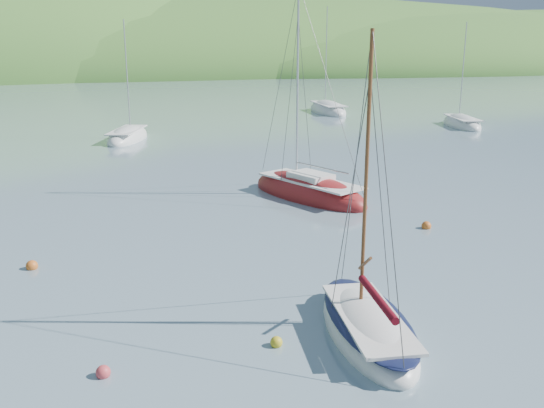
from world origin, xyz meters
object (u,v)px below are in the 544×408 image
object	(u,v)px
daysailer_white	(368,328)
distant_sloop_b	(328,111)
sloop_red	(309,193)
distant_sloop_a	(128,138)
distant_sloop_d	(462,125)

from	to	relation	value
daysailer_white	distant_sloop_b	bearing A→B (deg)	77.30
sloop_red	daysailer_white	bearing A→B (deg)	-127.65
daysailer_white	distant_sloop_a	xyz separation A→B (m)	(-5.31, 40.23, -0.03)
sloop_red	distant_sloop_b	distance (m)	41.27
daysailer_white	sloop_red	size ratio (longest dim) A/B	0.77
distant_sloop_a	distant_sloop_d	distance (m)	34.04
distant_sloop_d	daysailer_white	bearing A→B (deg)	-113.04
distant_sloop_b	daysailer_white	bearing A→B (deg)	-106.85
distant_sloop_b	distant_sloop_d	bearing A→B (deg)	-55.79
distant_sloop_a	distant_sloop_b	world-z (taller)	distant_sloop_b
distant_sloop_a	sloop_red	bearing A→B (deg)	-49.61
sloop_red	distant_sloop_a	xyz separation A→B (m)	(-9.10, 23.70, -0.04)
daysailer_white	distant_sloop_a	world-z (taller)	distant_sloop_a
distant_sloop_b	distant_sloop_d	xyz separation A→B (m)	(9.19, -15.05, -0.03)
sloop_red	distant_sloop_d	world-z (taller)	sloop_red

